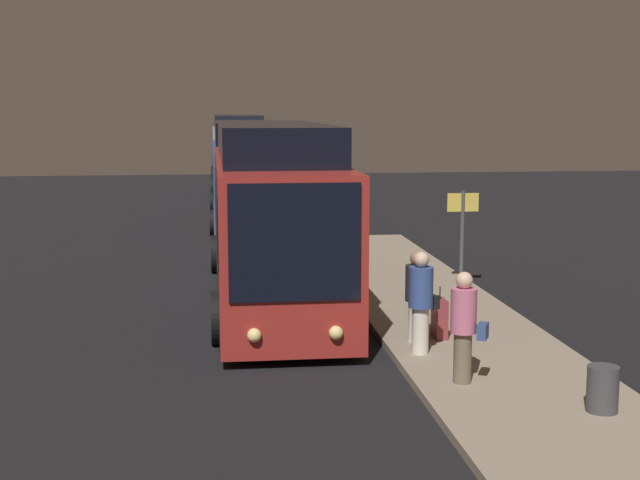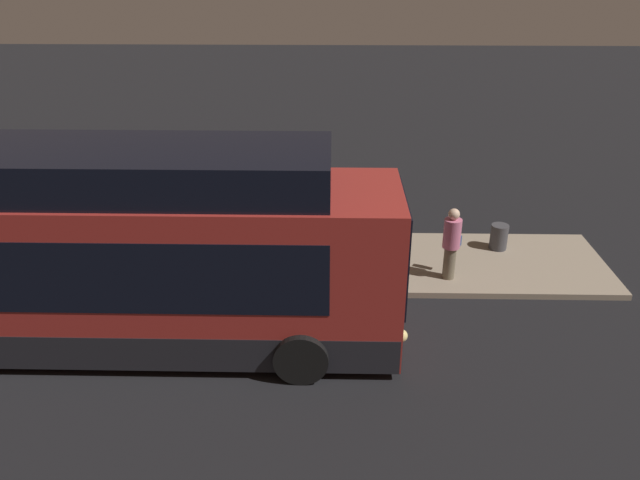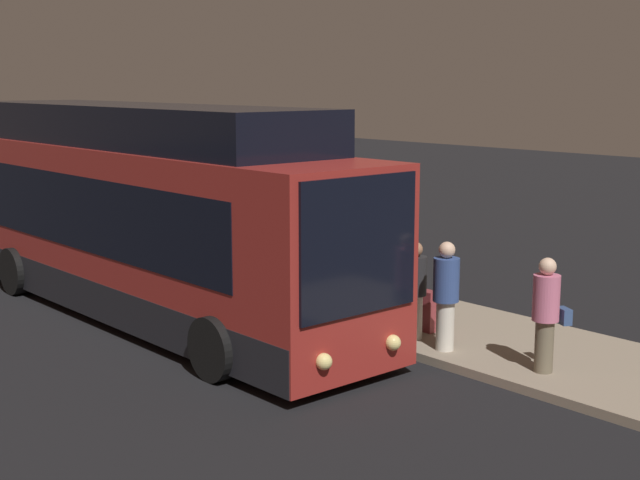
# 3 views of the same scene
# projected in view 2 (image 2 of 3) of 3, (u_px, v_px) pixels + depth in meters

# --- Properties ---
(ground) EXTENTS (80.00, 80.00, 0.00)m
(ground) POSITION_uv_depth(u_px,v_px,m) (168.00, 336.00, 12.65)
(ground) COLOR black
(platform) EXTENTS (20.00, 3.19, 0.14)m
(platform) POSITION_uv_depth(u_px,v_px,m) (199.00, 260.00, 15.50)
(platform) COLOR gray
(platform) RESTS_ON ground
(bus_lead) EXTENTS (11.41, 2.78, 3.99)m
(bus_lead) POSITION_uv_depth(u_px,v_px,m) (96.00, 258.00, 11.77)
(bus_lead) COLOR maroon
(bus_lead) RESTS_ON ground
(passenger_boarding) EXTENTS (0.46, 0.46, 1.66)m
(passenger_boarding) POSITION_uv_depth(u_px,v_px,m) (343.00, 245.00, 14.09)
(passenger_boarding) COLOR silver
(passenger_boarding) RESTS_ON platform
(passenger_waiting) EXTENTS (0.56, 0.66, 1.74)m
(passenger_waiting) POSITION_uv_depth(u_px,v_px,m) (452.00, 241.00, 14.18)
(passenger_waiting) COLOR #6B604C
(passenger_waiting) RESTS_ON platform
(passenger_with_bags) EXTENTS (0.65, 0.68, 1.78)m
(passenger_with_bags) POSITION_uv_depth(u_px,v_px,m) (377.00, 245.00, 13.96)
(passenger_with_bags) COLOR silver
(passenger_with_bags) RESTS_ON platform
(suitcase) EXTENTS (0.48, 0.21, 0.96)m
(suitcase) POSITION_uv_depth(u_px,v_px,m) (333.00, 256.00, 14.77)
(suitcase) COLOR maroon
(suitcase) RESTS_ON platform
(sign_post) EXTENTS (0.10, 0.76, 2.25)m
(sign_post) POSITION_uv_depth(u_px,v_px,m) (146.00, 185.00, 16.00)
(sign_post) COLOR #4C4C51
(sign_post) RESTS_ON platform
(trash_bin) EXTENTS (0.44, 0.44, 0.65)m
(trash_bin) POSITION_uv_depth(u_px,v_px,m) (499.00, 237.00, 15.82)
(trash_bin) COLOR #3F3F44
(trash_bin) RESTS_ON platform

